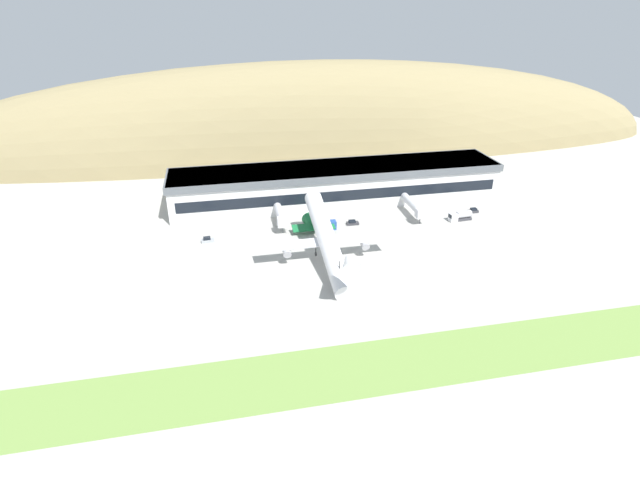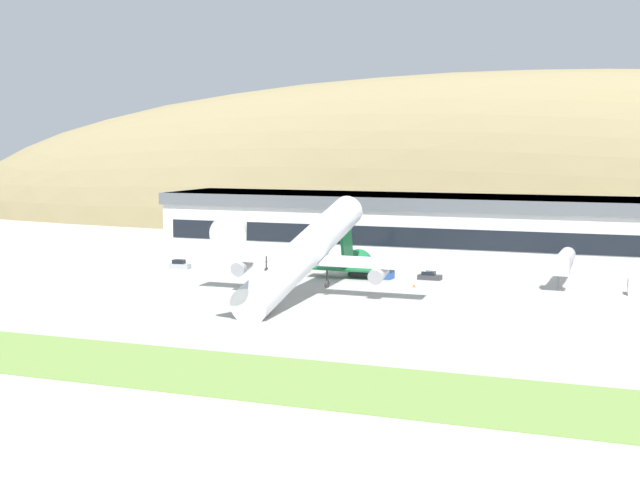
% 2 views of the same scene
% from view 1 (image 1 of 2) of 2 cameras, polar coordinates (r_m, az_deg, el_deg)
% --- Properties ---
extents(ground_plane, '(429.19, 429.19, 0.00)m').
position_cam_1_polar(ground_plane, '(140.36, 5.53, -2.63)').
color(ground_plane, '#ADAAA3').
extents(grass_strip_foreground, '(386.28, 16.17, 0.08)m').
position_cam_1_polar(grass_strip_foreground, '(108.00, 12.15, -13.16)').
color(grass_strip_foreground, '#759947').
rests_on(grass_strip_foreground, ground_plane).
extents(hill_backdrop, '(359.46, 55.73, 82.96)m').
position_cam_1_polar(hill_backdrop, '(242.01, -1.12, 10.09)').
color(hill_backdrop, '#8E7F56').
rests_on(hill_backdrop, ground_plane).
extents(terminal_building, '(117.19, 21.28, 13.06)m').
position_cam_1_polar(terminal_building, '(179.35, 1.92, 6.67)').
color(terminal_building, silver).
rests_on(terminal_building, ground_plane).
extents(jetway_0, '(3.38, 14.65, 5.43)m').
position_cam_1_polar(jetway_0, '(160.05, -4.53, 2.80)').
color(jetway_0, silver).
rests_on(jetway_0, ground_plane).
extents(jetway_1, '(3.38, 16.94, 5.43)m').
position_cam_1_polar(jetway_1, '(169.90, 10.70, 3.84)').
color(jetway_1, silver).
rests_on(jetway_1, ground_plane).
extents(cargo_airplane, '(37.24, 53.49, 17.64)m').
position_cam_1_polar(cargo_airplane, '(138.08, 0.74, 0.02)').
color(cargo_airplane, silver).
extents(service_car_0, '(3.95, 1.94, 1.69)m').
position_cam_1_polar(service_car_0, '(154.82, -12.73, 0.00)').
color(service_car_0, '#999EA3').
rests_on(service_car_0, ground_plane).
extents(service_car_1, '(3.72, 1.75, 1.61)m').
position_cam_1_polar(service_car_1, '(179.63, 17.08, 3.22)').
color(service_car_1, '#333338').
rests_on(service_car_1, ground_plane).
extents(service_car_2, '(3.97, 1.97, 1.47)m').
position_cam_1_polar(service_car_2, '(163.03, 3.73, 1.98)').
color(service_car_2, '#333338').
rests_on(service_car_2, ground_plane).
extents(fuel_truck, '(7.50, 2.82, 3.27)m').
position_cam_1_polar(fuel_truck, '(159.00, 0.52, 1.76)').
color(fuel_truck, '#264C99').
rests_on(fuel_truck, ground_plane).
extents(box_truck, '(7.93, 2.94, 3.22)m').
position_cam_1_polar(box_truck, '(171.88, 15.75, 2.66)').
color(box_truck, silver).
rests_on(box_truck, ground_plane).
extents(traffic_cone_0, '(0.52, 0.52, 0.58)m').
position_cam_1_polar(traffic_cone_0, '(155.50, 4.42, 0.56)').
color(traffic_cone_0, orange).
rests_on(traffic_cone_0, ground_plane).
extents(traffic_cone_1, '(0.52, 0.52, 0.58)m').
position_cam_1_polar(traffic_cone_1, '(149.97, -2.96, -0.41)').
color(traffic_cone_1, orange).
rests_on(traffic_cone_1, ground_plane).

